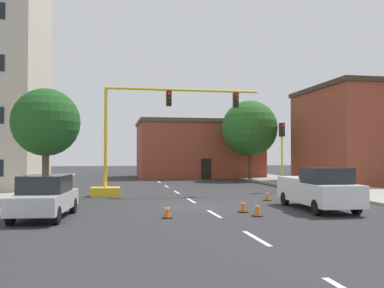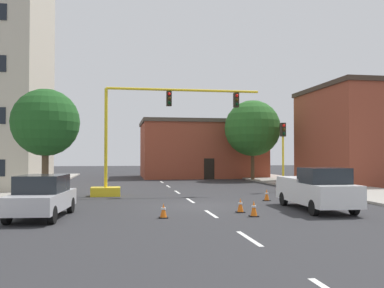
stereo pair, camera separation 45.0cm
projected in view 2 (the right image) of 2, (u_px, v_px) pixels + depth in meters
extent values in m
plane|color=#2D2D30|center=(198.00, 206.00, 21.44)|extent=(160.00, 160.00, 0.00)
cube|color=#9E998E|center=(339.00, 189.00, 31.33)|extent=(6.00, 56.00, 0.14)
cube|color=silver|center=(249.00, 238.00, 13.06)|extent=(0.16, 2.40, 0.01)
cube|color=silver|center=(211.00, 214.00, 18.48)|extent=(0.16, 2.40, 0.01)
cube|color=silver|center=(190.00, 201.00, 23.90)|extent=(0.16, 2.40, 0.01)
cube|color=silver|center=(177.00, 192.00, 29.32)|extent=(0.16, 2.40, 0.01)
cube|color=silver|center=(168.00, 186.00, 34.74)|extent=(0.16, 2.40, 0.01)
cube|color=silver|center=(162.00, 182.00, 40.16)|extent=(0.16, 2.40, 0.01)
cube|color=brown|center=(201.00, 151.00, 49.56)|extent=(13.50, 9.49, 6.06)
cube|color=#4C4238|center=(201.00, 123.00, 49.65)|extent=(13.80, 9.79, 0.40)
cube|color=black|center=(209.00, 169.00, 44.81)|extent=(1.10, 0.06, 2.20)
cube|color=brown|center=(378.00, 137.00, 38.57)|extent=(11.71, 10.44, 8.29)
cube|color=#3D2D23|center=(378.00, 90.00, 38.68)|extent=(12.01, 10.74, 0.40)
cube|color=yellow|center=(106.00, 192.00, 26.52)|extent=(1.80, 1.20, 0.55)
cylinder|color=yellow|center=(106.00, 138.00, 26.60)|extent=(0.20, 0.20, 6.20)
cylinder|color=yellow|center=(184.00, 90.00, 27.51)|extent=(9.89, 0.16, 0.16)
cube|color=black|center=(169.00, 99.00, 27.33)|extent=(0.32, 0.36, 0.95)
sphere|color=red|center=(169.00, 94.00, 27.15)|extent=(0.20, 0.20, 0.20)
sphere|color=#38280A|center=(169.00, 98.00, 27.14)|extent=(0.20, 0.20, 0.20)
sphere|color=black|center=(169.00, 103.00, 27.14)|extent=(0.20, 0.20, 0.20)
cube|color=black|center=(236.00, 100.00, 28.07)|extent=(0.32, 0.36, 0.95)
sphere|color=red|center=(237.00, 96.00, 27.89)|extent=(0.20, 0.20, 0.20)
sphere|color=#38280A|center=(237.00, 100.00, 27.89)|extent=(0.20, 0.20, 0.20)
sphere|color=black|center=(237.00, 104.00, 27.88)|extent=(0.20, 0.20, 0.20)
cylinder|color=yellow|center=(283.00, 157.00, 29.66)|extent=(0.14, 0.14, 4.80)
cube|color=black|center=(283.00, 130.00, 29.71)|extent=(0.32, 0.36, 0.95)
sphere|color=red|center=(284.00, 126.00, 29.53)|extent=(0.20, 0.20, 0.20)
sphere|color=#38280A|center=(284.00, 130.00, 29.52)|extent=(0.20, 0.20, 0.20)
sphere|color=black|center=(284.00, 134.00, 29.51)|extent=(0.20, 0.20, 0.20)
cylinder|color=#4C3823|center=(253.00, 165.00, 42.66)|extent=(0.36, 0.36, 3.15)
sphere|color=#286023|center=(253.00, 128.00, 42.76)|extent=(5.60, 5.60, 5.60)
cylinder|color=brown|center=(45.00, 175.00, 22.88)|extent=(0.36, 0.36, 2.96)
sphere|color=#1E511E|center=(46.00, 122.00, 22.95)|extent=(3.62, 3.62, 3.62)
cube|color=white|center=(316.00, 192.00, 19.87)|extent=(2.19, 5.47, 0.95)
cube|color=#1E2328|center=(324.00, 176.00, 19.00)|extent=(1.90, 1.86, 0.70)
cube|color=white|center=(306.00, 179.00, 21.06)|extent=(2.10, 2.88, 0.16)
cylinder|color=black|center=(354.00, 207.00, 18.15)|extent=(0.24, 0.69, 0.68)
cylinder|color=black|center=(314.00, 208.00, 17.92)|extent=(0.24, 0.69, 0.68)
cylinder|color=black|center=(317.00, 198.00, 21.79)|extent=(0.24, 0.69, 0.68)
cylinder|color=black|center=(284.00, 199.00, 21.55)|extent=(0.24, 0.69, 0.68)
cube|color=#B7B7BC|center=(42.00, 201.00, 17.27)|extent=(2.32, 4.67, 0.70)
cube|color=#1E2328|center=(43.00, 184.00, 17.39)|extent=(1.94, 2.47, 0.70)
cylinder|color=black|center=(33.00, 205.00, 18.73)|extent=(0.29, 0.70, 0.68)
cylinder|color=black|center=(71.00, 205.00, 18.84)|extent=(0.29, 0.70, 0.68)
cylinder|color=black|center=(7.00, 215.00, 15.68)|extent=(0.29, 0.70, 0.68)
cylinder|color=black|center=(52.00, 215.00, 15.78)|extent=(0.29, 0.70, 0.68)
cube|color=black|center=(163.00, 218.00, 17.27)|extent=(0.36, 0.36, 0.04)
cone|color=orange|center=(163.00, 210.00, 17.28)|extent=(0.28, 0.28, 0.56)
cylinder|color=white|center=(163.00, 209.00, 17.28)|extent=(0.19, 0.19, 0.08)
cube|color=black|center=(254.00, 216.00, 17.69)|extent=(0.36, 0.36, 0.04)
cone|color=orange|center=(254.00, 208.00, 17.70)|extent=(0.28, 0.28, 0.62)
cylinder|color=white|center=(254.00, 206.00, 17.70)|extent=(0.19, 0.19, 0.08)
cube|color=black|center=(240.00, 212.00, 18.93)|extent=(0.36, 0.36, 0.04)
cone|color=orange|center=(240.00, 205.00, 18.94)|extent=(0.28, 0.28, 0.60)
cylinder|color=white|center=(240.00, 203.00, 18.94)|extent=(0.19, 0.19, 0.08)
cube|color=black|center=(267.00, 200.00, 23.80)|extent=(0.36, 0.36, 0.04)
cone|color=orange|center=(267.00, 195.00, 23.81)|extent=(0.28, 0.28, 0.61)
cylinder|color=white|center=(267.00, 193.00, 23.81)|extent=(0.19, 0.19, 0.08)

